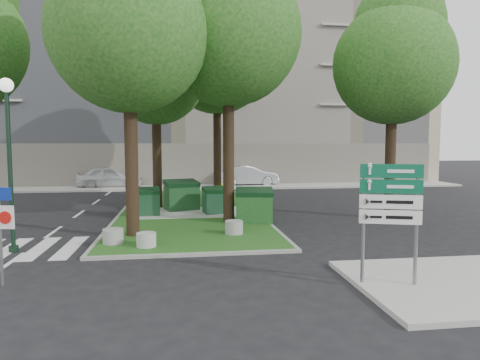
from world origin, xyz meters
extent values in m
plane|color=black|center=(0.00, 0.00, 0.00)|extent=(120.00, 120.00, 0.00)
cube|color=#1B4213|center=(0.50, 8.00, 0.06)|extent=(6.00, 16.00, 0.12)
cube|color=gray|center=(0.50, 8.00, 0.05)|extent=(6.30, 16.30, 0.10)
cube|color=#999993|center=(6.50, -3.50, 0.06)|extent=(5.00, 4.00, 0.12)
cube|color=#999993|center=(0.00, 18.50, 0.06)|extent=(42.00, 3.00, 0.12)
cube|color=silver|center=(-3.75, 1.50, 0.01)|extent=(5.00, 3.00, 0.01)
cube|color=tan|center=(0.00, 26.00, 8.00)|extent=(41.00, 12.00, 16.00)
cylinder|color=black|center=(-1.50, 2.50, 3.08)|extent=(0.44, 0.44, 6.16)
sphere|color=#134914|center=(-1.50, 2.50, 6.82)|extent=(5.20, 5.20, 5.20)
cylinder|color=black|center=(2.00, 4.50, 3.36)|extent=(0.44, 0.44, 6.72)
sphere|color=#134914|center=(2.00, 4.50, 7.44)|extent=(5.60, 5.60, 5.60)
cylinder|color=black|center=(-1.00, 9.00, 2.94)|extent=(0.44, 0.44, 5.88)
sphere|color=#134914|center=(-1.00, 9.00, 6.51)|extent=(4.80, 4.80, 4.80)
sphere|color=#134914|center=(-0.70, 9.20, 8.19)|extent=(3.60, 3.60, 3.60)
cylinder|color=black|center=(2.20, 12.00, 3.50)|extent=(0.44, 0.44, 7.00)
sphere|color=#134914|center=(2.20, 12.00, 7.75)|extent=(5.80, 5.80, 5.80)
sphere|color=#134914|center=(2.50, 12.20, 9.75)|extent=(4.35, 4.35, 4.35)
cylinder|color=black|center=(9.00, 5.00, 2.94)|extent=(0.44, 0.44, 5.88)
sphere|color=#134914|center=(9.00, 5.00, 6.51)|extent=(5.00, 5.00, 5.00)
sphere|color=#134914|center=(9.30, 5.20, 8.19)|extent=(3.75, 3.75, 3.75)
cube|color=#0D3319|center=(-1.44, 6.62, 0.61)|extent=(1.34, 1.00, 0.97)
cube|color=black|center=(-1.44, 6.62, 1.17)|extent=(1.39, 1.06, 0.28)
cube|color=#123E17|center=(0.16, 7.89, 0.70)|extent=(1.70, 1.39, 1.15)
cube|color=black|center=(0.16, 7.89, 1.37)|extent=(1.77, 1.47, 0.33)
cube|color=#10351E|center=(1.76, 6.70, 0.61)|extent=(1.37, 1.06, 0.97)
cube|color=black|center=(1.76, 6.70, 1.17)|extent=(1.43, 1.13, 0.28)
cube|color=#154415|center=(3.00, 4.35, 0.68)|extent=(1.55, 1.17, 1.11)
cube|color=black|center=(3.00, 4.35, 1.32)|extent=(1.61, 1.24, 0.32)
cylinder|color=gray|center=(-1.99, 1.39, 0.35)|extent=(0.63, 0.63, 0.45)
cylinder|color=gray|center=(1.93, 2.28, 0.34)|extent=(0.63, 0.63, 0.45)
cylinder|color=#A5A7A1|center=(-0.93, 0.81, 0.33)|extent=(0.59, 0.59, 0.42)
cylinder|color=gold|center=(2.46, 13.30, 0.47)|extent=(0.40, 0.40, 0.70)
cylinder|color=black|center=(-4.84, 1.17, 2.32)|extent=(0.13, 0.13, 4.64)
cylinder|color=black|center=(-4.84, 1.17, 0.09)|extent=(0.28, 0.28, 0.19)
sphere|color=white|center=(-4.84, 1.17, 4.91)|extent=(0.41, 0.41, 0.41)
cylinder|color=slate|center=(-3.94, -2.00, 1.20)|extent=(0.09, 0.09, 2.40)
cylinder|color=red|center=(-3.77, -2.00, 1.59)|extent=(0.29, 0.08, 0.29)
cylinder|color=slate|center=(4.16, -3.22, 1.46)|extent=(0.10, 0.10, 2.67)
cylinder|color=slate|center=(5.24, -3.55, 1.46)|extent=(0.10, 0.10, 2.67)
cube|color=#0A5437|center=(4.70, -3.39, 2.64)|extent=(1.29, 0.43, 0.31)
cube|color=#0A5437|center=(4.70, -3.39, 2.30)|extent=(1.29, 0.43, 0.31)
cube|color=white|center=(4.70, -3.39, 1.96)|extent=(1.29, 0.43, 0.31)
cube|color=white|center=(4.70, -3.39, 1.62)|extent=(1.29, 0.43, 0.31)
imported|color=silver|center=(-4.94, 19.50, 0.78)|extent=(4.72, 2.20, 1.56)
imported|color=#A4A7AC|center=(5.07, 19.50, 0.77)|extent=(4.85, 2.23, 1.54)
camera|label=1|loc=(0.12, -12.17, 3.25)|focal=32.00mm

